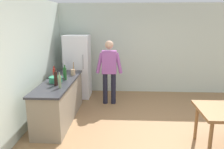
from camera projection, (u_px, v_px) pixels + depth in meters
ground_plane at (153, 139)px, 4.28m from camera, size 14.00×14.00×0.00m
wall_back at (142, 49)px, 6.87m from camera, size 6.40×0.12×2.70m
wall_left at (18, 66)px, 4.28m from camera, size 0.12×5.60×2.70m
kitchen_counter at (60, 100)px, 5.05m from camera, size 0.64×2.20×0.90m
refrigerator at (78, 66)px, 6.49m from camera, size 0.70×0.67×1.80m
person at (109, 68)px, 5.88m from camera, size 0.70×0.22×1.70m
cooking_pot at (56, 79)px, 4.84m from camera, size 0.40×0.28×0.12m
utensil_jar at (73, 72)px, 5.46m from camera, size 0.11×0.11×0.32m
bottle_sauce_red at (54, 72)px, 5.35m from camera, size 0.06×0.06×0.24m
bottle_vinegar_tall at (60, 81)px, 4.41m from camera, size 0.06×0.06×0.32m
bottle_wine_dark at (56, 79)px, 4.58m from camera, size 0.08×0.08×0.34m
bottle_wine_green at (65, 73)px, 5.01m from camera, size 0.08×0.08×0.34m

